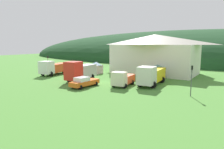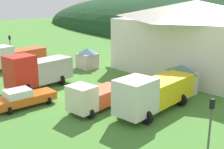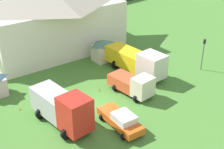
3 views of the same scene
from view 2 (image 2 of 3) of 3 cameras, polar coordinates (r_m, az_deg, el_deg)
ground_plane at (r=27.69m, az=-8.13°, el=-4.19°), size 200.00×200.00×0.00m
depot_building at (r=35.60m, az=16.17°, el=7.33°), size 19.48×11.46×8.92m
play_shed_cream at (r=28.23m, az=13.82°, el=-0.91°), size 2.74×2.39×2.91m
play_shed_pink at (r=37.81m, az=-5.07°, el=3.37°), size 2.55×2.39×2.69m
heavy_rig_white at (r=39.99m, az=-18.84°, el=3.61°), size 4.01×7.58×3.19m
crane_truck_red at (r=30.09m, az=-15.05°, el=0.82°), size 3.61×7.25×3.74m
light_truck_cream at (r=23.44m, az=-3.72°, el=-4.53°), size 3.00×5.43×2.50m
flatbed_truck_yellow at (r=23.26m, az=8.35°, el=-3.56°), size 3.63×8.67×3.30m
service_pickup_orange at (r=25.47m, az=-17.49°, el=-4.54°), size 2.40×5.25×1.66m
traffic_light_west at (r=41.27m, az=-19.92°, el=5.20°), size 0.20×0.32×4.20m
traffic_light_east at (r=16.26m, az=19.30°, el=-9.85°), size 0.20×0.32×4.04m
traffic_cone_near_pickup at (r=27.37m, az=-2.65°, el=-4.28°), size 0.36×0.36×0.61m
traffic_cone_mid_row at (r=34.89m, az=-9.70°, el=-0.15°), size 0.36×0.36×0.46m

